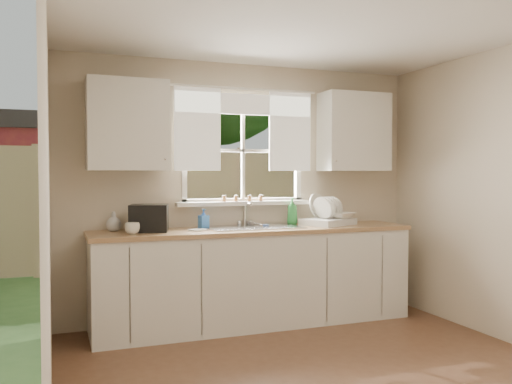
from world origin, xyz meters
name	(u,v)px	position (x,y,z in m)	size (l,w,h in m)	color
room_walls	(351,203)	(0.00, -0.07, 1.24)	(3.62, 4.02, 2.50)	beige
ceiling	(347,5)	(0.00, 0.00, 2.50)	(3.60, 4.00, 0.02)	silver
window	(244,167)	(0.00, 2.00, 1.49)	(1.38, 0.16, 1.06)	white
curtains	(245,121)	(0.00, 1.95, 1.93)	(1.50, 0.03, 0.81)	white
base_cabinets	(255,278)	(0.00, 1.68, 0.43)	(3.00, 0.62, 0.87)	silver
countertop	(255,230)	(0.00, 1.68, 0.89)	(3.04, 0.65, 0.04)	#9E784F
upper_cabinet_left	(127,125)	(-1.15, 1.82, 1.85)	(0.70, 0.33, 0.80)	silver
upper_cabinet_right	(354,132)	(1.15, 1.82, 1.85)	(0.70, 0.33, 0.80)	silver
wall_outlet	(323,206)	(0.88, 1.99, 1.08)	(0.08, 0.01, 0.12)	beige
sill_jars	(243,198)	(-0.03, 1.94, 1.18)	(0.42, 0.04, 0.06)	brown
backyard	(169,77)	(0.58, 8.42, 3.46)	(20.00, 10.00, 6.13)	#335421
sink	(254,235)	(0.00, 1.71, 0.84)	(0.88, 0.52, 0.40)	#B7B7BC
dish_rack	(327,218)	(0.79, 1.72, 0.98)	(0.59, 0.54, 0.31)	silver
bowl	(342,215)	(0.92, 1.66, 1.00)	(0.24, 0.24, 0.06)	white
soap_bottle_a	(292,211)	(0.46, 1.85, 1.05)	(0.10, 0.10, 0.27)	#2D893D
soap_bottle_b	(204,219)	(-0.46, 1.82, 1.00)	(0.08, 0.08, 0.18)	#3674CE
soap_bottle_c	(114,221)	(-1.27, 1.87, 1.00)	(0.14, 0.14, 0.17)	beige
saucer	(197,230)	(-0.56, 1.65, 0.92)	(0.17, 0.17, 0.01)	white
cup	(132,228)	(-1.15, 1.55, 0.96)	(0.13, 0.13, 0.10)	silver
black_appliance	(149,218)	(-0.98, 1.72, 1.03)	(0.33, 0.28, 0.24)	black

